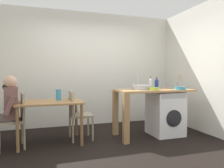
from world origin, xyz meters
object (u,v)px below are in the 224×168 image
chair_opposite (77,112)px  dining_table (50,107)px  chair_person_seat (16,117)px  bottle_tall_green (151,83)px  utensil_crock (179,85)px  bottle_squat_brown (157,83)px  colander (180,88)px  washing_machine (165,113)px  vase (59,95)px  seated_person (5,108)px  mixing_bowl (154,89)px

chair_opposite → dining_table: bearing=-86.1°
dining_table → chair_person_seat: (-0.55, -0.09, -0.14)m
bottle_tall_green → utensil_crock: 0.61m
bottle_squat_brown → colander: bearing=-54.0°
chair_person_seat → bottle_squat_brown: bearing=-97.6°
colander → chair_opposite: bearing=167.4°
washing_machine → vase: vase is taller
chair_person_seat → seated_person: bearing=90.0°
dining_table → mixing_bowl: 1.91m
seated_person → vase: 0.90m
bottle_tall_green → utensil_crock: size_ratio=0.82×
seated_person → utensil_crock: size_ratio=4.01×
seated_person → chair_person_seat: bearing=-90.0°
utensil_crock → vase: (-2.44, 0.21, -0.15)m
washing_machine → bottle_tall_green: bottle_tall_green is taller
dining_table → washing_machine: washing_machine is taller
chair_person_seat → mixing_bowl: (2.39, -0.28, 0.44)m
mixing_bowl → colander: bearing=-2.0°
chair_person_seat → bottle_squat_brown: size_ratio=3.79×
utensil_crock → vase: size_ratio=1.50×
utensil_crock → seated_person: bearing=-180.0°
bottle_tall_green → bottle_squat_brown: bottle_tall_green is taller
washing_machine → vase: (-2.07, 0.27, 0.41)m
dining_table → utensil_crock: size_ratio=3.67×
washing_machine → colander: 0.59m
bottle_tall_green → colander: bearing=-45.7°
washing_machine → utensil_crock: (0.37, 0.05, 0.56)m
dining_table → utensil_crock: bearing=-2.5°
chair_opposite → bottle_squat_brown: bottle_squat_brown is taller
chair_opposite → bottle_tall_green: bottle_tall_green is taller
seated_person → washing_machine: (2.93, -0.05, -0.24)m
chair_person_seat → mixing_bowl: size_ratio=4.67×
colander → vase: bearing=167.9°
dining_table → chair_person_seat: chair_person_seat is taller
dining_table → seated_person: 0.72m
washing_machine → utensil_crock: bearing=8.1°
bottle_tall_green → mixing_bowl: (-0.15, -0.40, -0.08)m
bottle_squat_brown → utensil_crock: size_ratio=0.79×
seated_person → bottle_tall_green: (2.70, 0.15, 0.36)m
bottle_tall_green → seated_person: bearing=-176.7°
dining_table → chair_person_seat: 0.57m
bottle_tall_green → mixing_bowl: bottle_tall_green is taller
seated_person → washing_machine: seated_person is taller
bottle_tall_green → colander: size_ratio=1.23×
mixing_bowl → vase: size_ratio=0.96×
colander → chair_person_seat: bearing=174.3°
chair_opposite → washing_machine: bearing=81.2°
utensil_crock → vase: utensil_crock is taller
colander → mixing_bowl: bearing=178.0°
washing_machine → chair_opposite: bearing=173.0°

